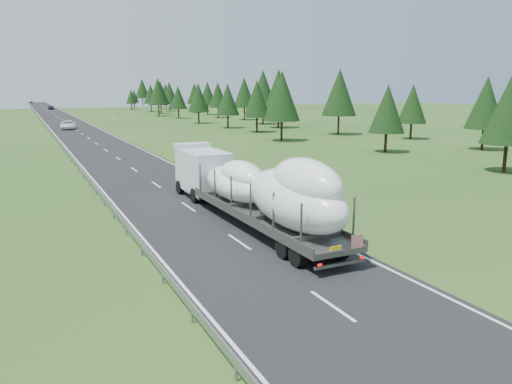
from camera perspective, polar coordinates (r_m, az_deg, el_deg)
name	(u,v)px	position (r m, az deg, el deg)	size (l,w,h in m)	color
ground	(239,242)	(27.28, -1.93, -5.75)	(400.00, 400.00, 0.00)	#2A4B19
road_surface	(68,124)	(124.59, -20.70, 7.29)	(10.00, 400.00, 0.02)	black
guardrail	(43,122)	(124.16, -23.17, 7.36)	(0.10, 400.00, 0.76)	slate
marker_posts	(73,111)	(179.84, -20.18, 8.66)	(0.13, 350.08, 1.00)	silver
highway_sign	(114,120)	(105.54, -15.89, 7.89)	(0.08, 0.90, 2.60)	slate
tree_line_right	(257,94)	(114.63, 0.17, 11.17)	(27.38, 241.55, 12.44)	black
boat_truck	(253,186)	(29.81, -0.32, 0.67)	(3.22, 21.30, 4.89)	silver
distant_van	(68,125)	(108.60, -20.67, 7.18)	(2.89, 6.26, 1.74)	white
distant_car_dark	(51,108)	(210.54, -22.42, 8.91)	(1.80, 4.47, 1.52)	black
distant_car_blue	(31,101)	(308.52, -24.34, 9.41)	(1.68, 4.82, 1.59)	#171843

